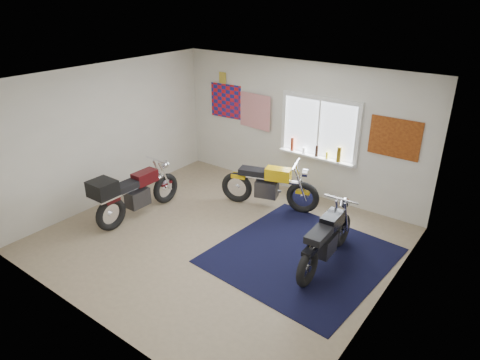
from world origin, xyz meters
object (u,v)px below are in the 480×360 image
Objects in this scene: navy_rug at (301,255)px; black_chrome_bike at (326,241)px; yellow_triumph at (269,186)px; maroon_tourer at (132,193)px.

navy_rug is 1.41× the size of black_chrome_bike.
yellow_triumph is 2.57m from maroon_tourer.
navy_rug is 0.56m from black_chrome_bike.
yellow_triumph is at bearing 141.05° from navy_rug.
maroon_tourer reaches higher than black_chrome_bike.
yellow_triumph is 0.99× the size of maroon_tourer.
black_chrome_bike is 0.95× the size of maroon_tourer.
black_chrome_bike is at bearing -48.59° from yellow_triumph.
maroon_tourer is (-3.50, -0.81, 0.10)m from black_chrome_bike.
navy_rug is at bearing -75.74° from maroon_tourer.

